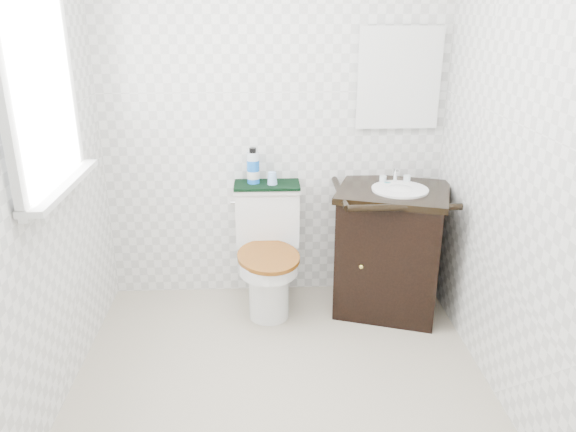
{
  "coord_description": "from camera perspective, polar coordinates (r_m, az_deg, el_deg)",
  "views": [
    {
      "loc": [
        -0.08,
        -2.33,
        1.89
      ],
      "look_at": [
        0.07,
        0.75,
        0.71
      ],
      "focal_mm": 35.0,
      "sensor_mm": 36.0,
      "label": 1
    }
  ],
  "objects": [
    {
      "name": "mouthwash_bottle",
      "position": [
        3.58,
        -3.57,
        4.98
      ],
      "size": [
        0.08,
        0.08,
        0.23
      ],
      "color": "blue",
      "rests_on": "towel"
    },
    {
      "name": "wall_back",
      "position": [
        3.6,
        -1.46,
        9.83
      ],
      "size": [
        2.4,
        0.0,
        2.4
      ],
      "primitive_type": "plane",
      "rotation": [
        1.57,
        0.0,
        0.0
      ],
      "color": "white",
      "rests_on": "ground"
    },
    {
      "name": "floor",
      "position": [
        3.0,
        -0.64,
        -18.14
      ],
      "size": [
        2.4,
        2.4,
        0.0
      ],
      "primitive_type": "plane",
      "color": "#AEA78C",
      "rests_on": "ground"
    },
    {
      "name": "soap_bar",
      "position": [
        3.58,
        10.05,
        3.31
      ],
      "size": [
        0.06,
        0.04,
        0.02
      ],
      "primitive_type": "ellipsoid",
      "color": "#176D71",
      "rests_on": "vanity"
    },
    {
      "name": "mirror",
      "position": [
        3.64,
        11.2,
        13.56
      ],
      "size": [
        0.5,
        0.02,
        0.6
      ],
      "primitive_type": "cube",
      "color": "silver",
      "rests_on": "wall_back"
    },
    {
      "name": "trash_bin",
      "position": [
        3.85,
        -2.02,
        -6.24
      ],
      "size": [
        0.21,
        0.19,
        0.26
      ],
      "color": "white",
      "rests_on": "floor"
    },
    {
      "name": "wall_front",
      "position": [
        1.33,
        1.14,
        -10.35
      ],
      "size": [
        2.4,
        0.0,
        2.4
      ],
      "primitive_type": "plane",
      "rotation": [
        -1.57,
        0.0,
        0.0
      ],
      "color": "white",
      "rests_on": "ground"
    },
    {
      "name": "toilet",
      "position": [
        3.64,
        -2.03,
        -4.19
      ],
      "size": [
        0.44,
        0.65,
        0.79
      ],
      "color": "white",
      "rests_on": "floor"
    },
    {
      "name": "towel",
      "position": [
        3.59,
        -2.15,
        3.17
      ],
      "size": [
        0.42,
        0.22,
        0.02
      ],
      "primitive_type": "cube",
      "color": "black",
      "rests_on": "toilet"
    },
    {
      "name": "wall_left",
      "position": [
        2.63,
        -25.47,
        3.68
      ],
      "size": [
        0.0,
        2.4,
        2.4
      ],
      "primitive_type": "plane",
      "rotation": [
        1.57,
        0.0,
        1.57
      ],
      "color": "white",
      "rests_on": "ground"
    },
    {
      "name": "vanity",
      "position": [
        3.64,
        10.33,
        -3.1
      ],
      "size": [
        0.8,
        0.74,
        0.92
      ],
      "color": "black",
      "rests_on": "floor"
    },
    {
      "name": "cup",
      "position": [
        3.56,
        -1.61,
        3.86
      ],
      "size": [
        0.06,
        0.06,
        0.08
      ],
      "primitive_type": "cone",
      "color": "#95BEF4",
      "rests_on": "towel"
    },
    {
      "name": "window",
      "position": [
        2.78,
        -24.13,
        12.14
      ],
      "size": [
        0.02,
        0.7,
        0.9
      ],
      "primitive_type": "cube",
      "color": "white",
      "rests_on": "wall_left"
    },
    {
      "name": "wall_right",
      "position": [
        2.7,
        23.33,
        4.39
      ],
      "size": [
        0.0,
        2.4,
        2.4
      ],
      "primitive_type": "plane",
      "rotation": [
        1.57,
        0.0,
        -1.57
      ],
      "color": "white",
      "rests_on": "ground"
    }
  ]
}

